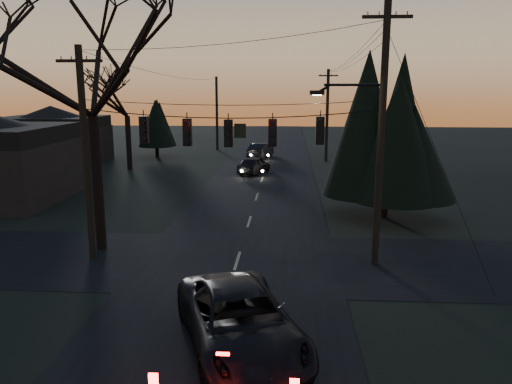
# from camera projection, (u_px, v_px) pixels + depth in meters

# --- Properties ---
(main_road) EXTENTS (8.00, 120.00, 0.02)m
(main_road) POSITION_uv_depth(u_px,v_px,m) (255.00, 204.00, 29.99)
(main_road) COLOR black
(main_road) RESTS_ON ground
(cross_road) EXTENTS (60.00, 7.00, 0.02)m
(cross_road) POSITION_uv_depth(u_px,v_px,m) (237.00, 261.00, 20.23)
(cross_road) COLOR black
(cross_road) RESTS_ON ground
(utility_pole_right) EXTENTS (5.00, 0.30, 10.00)m
(utility_pole_right) POSITION_uv_depth(u_px,v_px,m) (374.00, 264.00, 19.87)
(utility_pole_right) COLOR black
(utility_pole_right) RESTS_ON ground
(utility_pole_left) EXTENTS (1.80, 0.30, 8.50)m
(utility_pole_left) POSITION_uv_depth(u_px,v_px,m) (93.00, 258.00, 20.63)
(utility_pole_left) COLOR black
(utility_pole_left) RESTS_ON ground
(utility_pole_far_r) EXTENTS (1.80, 0.30, 8.50)m
(utility_pole_far_r) POSITION_uv_depth(u_px,v_px,m) (326.00, 161.00, 47.19)
(utility_pole_far_r) COLOR black
(utility_pole_far_r) RESTS_ON ground
(utility_pole_far_l) EXTENTS (0.30, 0.30, 8.00)m
(utility_pole_far_l) POSITION_uv_depth(u_px,v_px,m) (217.00, 150.00, 55.76)
(utility_pole_far_l) COLOR black
(utility_pole_far_l) RESTS_ON ground
(span_signal_assembly) EXTENTS (11.50, 0.44, 1.59)m
(span_signal_assembly) POSITION_uv_depth(u_px,v_px,m) (230.00, 131.00, 19.15)
(span_signal_assembly) COLOR black
(span_signal_assembly) RESTS_ON ground
(bare_tree_left) EXTENTS (10.61, 10.61, 11.48)m
(bare_tree_left) POSITION_uv_depth(u_px,v_px,m) (89.00, 59.00, 20.11)
(bare_tree_left) COLOR black
(bare_tree_left) RESTS_ON ground
(evergreen_right) EXTENTS (4.69, 4.69, 7.95)m
(evergreen_right) POSITION_uv_depth(u_px,v_px,m) (389.00, 133.00, 26.01)
(evergreen_right) COLOR black
(evergreen_right) RESTS_ON ground
(bare_tree_dist) EXTENTS (6.14, 6.14, 9.02)m
(bare_tree_dist) POSITION_uv_depth(u_px,v_px,m) (126.00, 94.00, 41.28)
(bare_tree_dist) COLOR black
(bare_tree_dist) RESTS_ON ground
(evergreen_dist) EXTENTS (3.69, 3.69, 5.69)m
(evergreen_dist) POSITION_uv_depth(u_px,v_px,m) (156.00, 123.00, 49.22)
(evergreen_dist) COLOR black
(evergreen_dist) RESTS_ON ground
(house_left_far) EXTENTS (9.00, 7.00, 5.20)m
(house_left_far) POSITION_uv_depth(u_px,v_px,m) (53.00, 134.00, 46.38)
(house_left_far) COLOR black
(house_left_far) RESTS_ON ground
(suv_near) EXTENTS (4.55, 6.46, 1.64)m
(suv_near) POSITION_uv_depth(u_px,v_px,m) (240.00, 322.00, 13.25)
(suv_near) COLOR black
(suv_near) RESTS_ON ground
(sedan_oncoming_a) EXTENTS (2.78, 4.44, 1.41)m
(sedan_oncoming_a) POSITION_uv_depth(u_px,v_px,m) (254.00, 165.00, 40.35)
(sedan_oncoming_a) COLOR black
(sedan_oncoming_a) RESTS_ON ground
(sedan_oncoming_b) EXTENTS (2.55, 4.59, 1.43)m
(sedan_oncoming_b) POSITION_uv_depth(u_px,v_px,m) (261.00, 151.00, 49.38)
(sedan_oncoming_b) COLOR black
(sedan_oncoming_b) RESTS_ON ground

